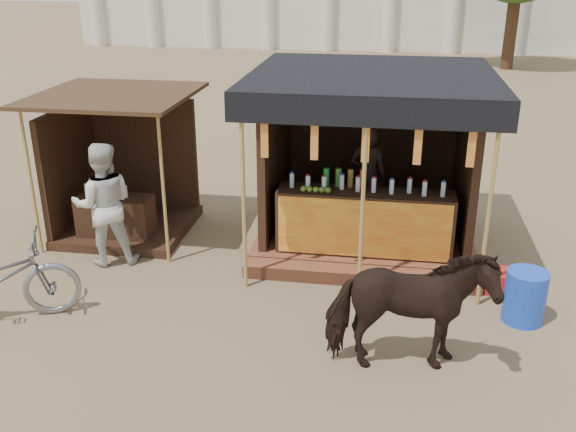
# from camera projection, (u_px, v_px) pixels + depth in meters

# --- Properties ---
(ground) EXTENTS (120.00, 120.00, 0.00)m
(ground) POSITION_uv_depth(u_px,v_px,m) (267.00, 351.00, 7.63)
(ground) COLOR #846B4C
(ground) RESTS_ON ground
(main_stall) EXTENTS (3.60, 3.61, 2.78)m
(main_stall) POSITION_uv_depth(u_px,v_px,m) (368.00, 183.00, 10.17)
(main_stall) COLOR brown
(main_stall) RESTS_ON ground
(secondary_stall) EXTENTS (2.40, 2.40, 2.38)m
(secondary_stall) POSITION_uv_depth(u_px,v_px,m) (117.00, 182.00, 10.73)
(secondary_stall) COLOR #372114
(secondary_stall) RESTS_ON ground
(cow) EXTENTS (1.90, 1.10, 1.51)m
(cow) POSITION_uv_depth(u_px,v_px,m) (408.00, 311.00, 7.02)
(cow) COLOR black
(cow) RESTS_ON ground
(bystander) EXTENTS (1.11, 0.99, 1.89)m
(bystander) POSITION_uv_depth(u_px,v_px,m) (104.00, 204.00, 9.52)
(bystander) COLOR silver
(bystander) RESTS_ON ground
(blue_barrel) EXTENTS (0.64, 0.64, 0.69)m
(blue_barrel) POSITION_uv_depth(u_px,v_px,m) (525.00, 296.00, 8.15)
(blue_barrel) COLOR blue
(blue_barrel) RESTS_ON ground
(red_crate) EXTENTS (0.41, 0.42, 0.30)m
(red_crate) POSITION_uv_depth(u_px,v_px,m) (499.00, 281.00, 8.97)
(red_crate) COLOR #AA201C
(red_crate) RESTS_ON ground
(cooler) EXTENTS (0.70, 0.53, 0.46)m
(cooler) POSITION_uv_depth(u_px,v_px,m) (424.00, 252.00, 9.64)
(cooler) COLOR #197347
(cooler) RESTS_ON ground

